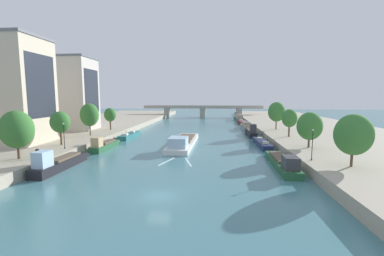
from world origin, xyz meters
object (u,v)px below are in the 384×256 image
(tree_right_end_of_row, at_px, (353,135))
(moored_boat_right_end, at_px, (246,126))
(tree_left_end_of_row, at_px, (110,115))
(lamppost_left_bank, at_px, (64,135))
(person_on_quay, at_px, (37,152))
(barge_midriver, at_px, (183,142))
(moored_boat_right_lone, at_px, (239,118))
(moored_boat_right_near, at_px, (262,143))
(bridge_far, at_px, (203,110))
(moored_boat_right_upstream, at_px, (251,132))
(lamppost_right_bank, at_px, (312,143))
(tree_left_far, at_px, (89,115))
(moored_boat_left_gap_after, at_px, (104,145))
(tree_right_third, at_px, (277,112))
(moored_boat_left_lone, at_px, (59,163))
(tree_left_distant, at_px, (60,122))
(tree_right_past_mid, at_px, (290,118))
(tree_right_by_lamp, at_px, (310,126))
(moored_boat_right_midway, at_px, (283,162))
(moored_boat_right_second, at_px, (242,122))
(tree_left_past_mid, at_px, (17,129))
(moored_boat_left_near, at_px, (130,135))

(tree_right_end_of_row, bearing_deg, moored_boat_right_end, 98.38)
(moored_boat_right_end, height_order, tree_left_end_of_row, tree_left_end_of_row)
(lamppost_left_bank, relative_size, person_on_quay, 2.82)
(barge_midriver, height_order, moored_boat_right_lone, barge_midriver)
(moored_boat_right_near, height_order, bridge_far, bridge_far)
(barge_midriver, height_order, moored_boat_right_upstream, moored_boat_right_upstream)
(lamppost_right_bank, bearing_deg, tree_left_far, 154.48)
(moored_boat_left_gap_after, xyz_separation_m, tree_left_end_of_row, (-6.30, 19.02, 4.83))
(moored_boat_right_upstream, xyz_separation_m, tree_right_third, (7.12, 2.04, 5.52))
(tree_right_end_of_row, relative_size, lamppost_right_bank, 1.52)
(moored_boat_left_lone, height_order, moored_boat_right_end, moored_boat_left_lone)
(moored_boat_left_gap_after, bearing_deg, moored_boat_right_near, 10.99)
(tree_right_end_of_row, bearing_deg, moored_boat_right_upstream, 102.13)
(moored_boat_right_end, bearing_deg, tree_left_distant, -134.97)
(tree_right_past_mid, bearing_deg, moored_boat_left_lone, -148.08)
(tree_right_end_of_row, bearing_deg, tree_right_past_mid, 92.09)
(moored_boat_right_upstream, bearing_deg, moored_boat_right_end, 88.66)
(bridge_far, xyz_separation_m, person_on_quay, (-20.40, -100.34, -1.34))
(moored_boat_left_lone, distance_m, tree_right_by_lamp, 42.26)
(tree_right_end_of_row, bearing_deg, lamppost_left_bank, 169.50)
(moored_boat_right_upstream, height_order, tree_right_by_lamp, tree_right_by_lamp)
(moored_boat_right_midway, xyz_separation_m, lamppost_right_bank, (3.68, -1.55, 3.31))
(moored_boat_left_gap_after, relative_size, tree_right_third, 1.46)
(moored_boat_left_gap_after, bearing_deg, tree_right_past_mid, 14.00)
(moored_boat_right_near, relative_size, bridge_far, 0.21)
(moored_boat_right_second, bearing_deg, bridge_far, 117.55)
(moored_boat_right_near, bearing_deg, bridge_far, 101.85)
(tree_left_past_mid, distance_m, tree_left_end_of_row, 34.63)
(tree_left_end_of_row, height_order, tree_right_by_lamp, tree_right_by_lamp)
(barge_midriver, relative_size, tree_right_by_lamp, 3.66)
(tree_right_past_mid, bearing_deg, tree_right_end_of_row, -87.91)
(tree_right_end_of_row, xyz_separation_m, lamppost_right_bank, (-3.98, 3.10, -1.76))
(moored_boat_left_near, relative_size, moored_boat_right_near, 0.91)
(tree_right_third, bearing_deg, moored_boat_right_near, -112.16)
(tree_right_third, bearing_deg, tree_left_distant, -149.68)
(moored_boat_right_near, height_order, tree_right_third, tree_right_third)
(barge_midriver, xyz_separation_m, moored_boat_right_second, (17.93, 47.13, -0.24))
(moored_boat_right_upstream, height_order, moored_boat_right_lone, moored_boat_right_upstream)
(tree_right_by_lamp, bearing_deg, moored_boat_right_near, 125.19)
(moored_boat_right_midway, relative_size, tree_right_past_mid, 2.39)
(moored_boat_left_lone, height_order, person_on_quay, moored_boat_left_lone)
(tree_left_end_of_row, xyz_separation_m, lamppost_right_bank, (43.09, -31.87, -1.59))
(lamppost_left_bank, bearing_deg, person_on_quay, -88.73)
(tree_left_far, distance_m, bridge_far, 80.78)
(moored_boat_right_second, xyz_separation_m, tree_left_far, (-40.48, -44.55, 5.91))
(moored_boat_right_second, relative_size, tree_right_past_mid, 2.29)
(moored_boat_right_end, height_order, tree_right_past_mid, tree_right_past_mid)
(moored_boat_right_near, bearing_deg, moored_boat_right_lone, 89.45)
(bridge_far, bearing_deg, tree_right_end_of_row, -76.58)
(lamppost_right_bank, bearing_deg, tree_left_past_mid, -176.34)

